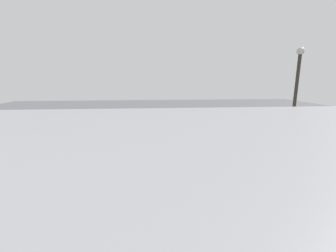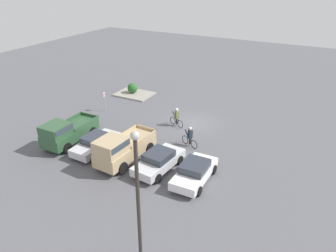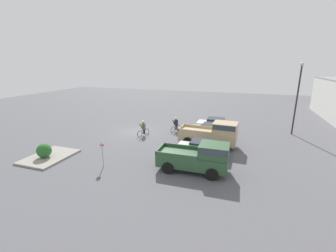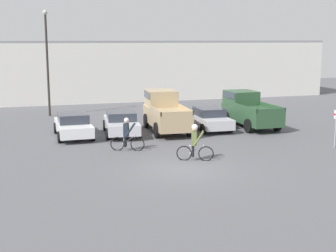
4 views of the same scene
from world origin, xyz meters
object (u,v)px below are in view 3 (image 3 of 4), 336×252
object	(u,v)px
pickup_truck_1	(199,157)
shrub	(44,151)
sedan_0	(216,124)
cyclist_1	(176,124)
pickup_truck_0	(213,134)
lamppost	(298,94)
cyclist_0	(143,128)
sedan_1	(212,130)
sedan_2	(202,149)
fire_lane_sign	(102,151)

from	to	relation	value
pickup_truck_1	shrub	distance (m)	12.48
sedan_0	cyclist_1	bearing A→B (deg)	-61.58
pickup_truck_0	lamppost	distance (m)	10.66
shrub	sedan_0	bearing A→B (deg)	137.07
cyclist_0	lamppost	xyz separation A→B (m)	(-5.84, 15.24, 3.51)
lamppost	sedan_0	bearing A→B (deg)	-83.40
lamppost	pickup_truck_0	bearing A→B (deg)	-49.72
sedan_1	pickup_truck_0	world-z (taller)	pickup_truck_0
sedan_1	sedan_2	distance (m)	5.60
shrub	cyclist_0	bearing A→B (deg)	148.08
sedan_2	cyclist_1	xyz separation A→B (m)	(-6.12, -4.17, 0.18)
pickup_truck_1	pickup_truck_0	bearing A→B (deg)	177.74
sedan_0	lamppost	distance (m)	9.04
sedan_1	sedan_2	bearing A→B (deg)	0.44
sedan_0	pickup_truck_0	size ratio (longest dim) A/B	0.80
sedan_0	fire_lane_sign	xyz separation A→B (m)	(12.76, -6.73, 0.57)
lamppost	sedan_2	bearing A→B (deg)	-41.33
fire_lane_sign	shrub	bearing A→B (deg)	-87.08
cyclist_0	cyclist_1	distance (m)	3.87
cyclist_1	sedan_0	bearing A→B (deg)	118.42
pickup_truck_1	cyclist_1	size ratio (longest dim) A/B	2.92
sedan_0	sedan_1	bearing A→B (deg)	-1.54
pickup_truck_0	lamppost	size ratio (longest dim) A/B	0.71
pickup_truck_0	sedan_0	bearing A→B (deg)	-175.68
cyclist_1	lamppost	distance (m)	13.29
sedan_1	lamppost	distance (m)	9.80
sedan_0	pickup_truck_0	world-z (taller)	pickup_truck_0
sedan_1	cyclist_1	bearing A→B (deg)	-97.24
sedan_1	cyclist_1	xyz separation A→B (m)	(-0.52, -4.13, 0.16)
pickup_truck_0	pickup_truck_1	size ratio (longest dim) A/B	1.07
sedan_1	pickup_truck_1	xyz separation A→B (m)	(8.39, 0.28, 0.44)
sedan_1	lamppost	xyz separation A→B (m)	(-3.75, 8.26, 3.71)
cyclist_0	fire_lane_sign	bearing A→B (deg)	2.37
pickup_truck_1	lamppost	bearing A→B (deg)	146.67
pickup_truck_0	lamppost	xyz separation A→B (m)	(-6.58, 7.76, 3.19)
sedan_0	pickup_truck_0	bearing A→B (deg)	4.32
sedan_2	shrub	xyz separation A→B (m)	(4.64, -12.09, 0.04)
cyclist_0	shrub	size ratio (longest dim) A/B	1.53
sedan_1	shrub	bearing A→B (deg)	-49.66
sedan_2	cyclist_1	world-z (taller)	cyclist_1
pickup_truck_0	shrub	world-z (taller)	pickup_truck_0
sedan_0	cyclist_0	world-z (taller)	cyclist_0
sedan_2	fire_lane_sign	size ratio (longest dim) A/B	2.08
pickup_truck_0	cyclist_0	bearing A→B (deg)	-95.64
sedan_0	pickup_truck_1	distance (m)	11.20
cyclist_0	shrub	xyz separation A→B (m)	(8.14, -5.07, -0.19)
sedan_0	shrub	bearing A→B (deg)	-42.93
sedan_0	cyclist_0	distance (m)	8.59
sedan_1	pickup_truck_1	size ratio (longest dim) A/B	0.90
cyclist_0	shrub	bearing A→B (deg)	-31.92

